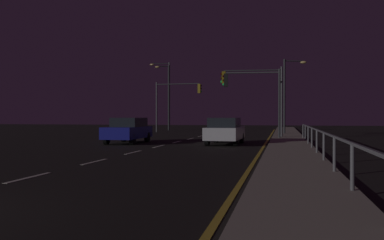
{
  "coord_description": "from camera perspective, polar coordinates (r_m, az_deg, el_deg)",
  "views": [
    {
      "loc": [
        6.66,
        -4.97,
        1.65
      ],
      "look_at": [
        -0.57,
        28.18,
        1.36
      ],
      "focal_mm": 39.01,
      "sensor_mm": 36.0,
      "label": 1
    }
  ],
  "objects": [
    {
      "name": "lane_markings_center",
      "position": [
        26.86,
        -2.08,
        -3.01
      ],
      "size": [
        0.14,
        50.0,
        0.01
      ],
      "color": "silver",
      "rests_on": "ground"
    },
    {
      "name": "traffic_light_mid_right",
      "position": [
        32.0,
        8.5,
        4.48
      ],
      "size": [
        4.67,
        0.57,
        5.25
      ],
      "color": "#4C4C51",
      "rests_on": "sidewalk_right"
    },
    {
      "name": "car_oncoming",
      "position": [
        25.96,
        -8.72,
        -1.34
      ],
      "size": [
        1.89,
        4.43,
        1.57
      ],
      "color": "navy",
      "rests_on": "ground"
    },
    {
      "name": "traffic_light_far_left",
      "position": [
        30.44,
        8.39,
        4.21
      ],
      "size": [
        4.14,
        0.6,
        4.92
      ],
      "color": "#2D3033",
      "rests_on": "sidewalk_right"
    },
    {
      "name": "street_lamp_far_end",
      "position": [
        38.13,
        13.03,
        4.27
      ],
      "size": [
        2.03,
        0.92,
        6.6
      ],
      "color": "#2D3033",
      "rests_on": "sidewalk_right"
    },
    {
      "name": "lane_edge_line",
      "position": [
        27.54,
        10.18,
        -2.94
      ],
      "size": [
        0.14,
        53.0,
        0.01
      ],
      "color": "gold",
      "rests_on": "ground"
    },
    {
      "name": "traffic_light_far_right",
      "position": [
        43.76,
        -2.16,
        3.3
      ],
      "size": [
        5.03,
        0.56,
        5.3
      ],
      "color": "#4C4C51",
      "rests_on": "ground"
    },
    {
      "name": "street_lamp_mid_block",
      "position": [
        51.56,
        -3.53,
        4.18
      ],
      "size": [
        2.51,
        0.51,
        8.31
      ],
      "color": "#4C4C51",
      "rests_on": "ground"
    },
    {
      "name": "barrier_fence",
      "position": [
        16.56,
        17.11,
        -2.19
      ],
      "size": [
        0.09,
        27.11,
        0.98
      ],
      "color": "#59595E",
      "rests_on": "sidewalk_right"
    },
    {
      "name": "sidewalk_right",
      "position": [
        22.53,
        13.28,
        -3.54
      ],
      "size": [
        2.3,
        77.0,
        0.14
      ],
      "primitive_type": "cube",
      "color": "#9E937F",
      "rests_on": "ground"
    },
    {
      "name": "ground_plane",
      "position": [
        23.49,
        -4.2,
        -3.53
      ],
      "size": [
        112.0,
        112.0,
        0.0
      ],
      "primitive_type": "plane",
      "color": "black",
      "rests_on": "ground"
    },
    {
      "name": "street_lamp_median",
      "position": [
        49.47,
        -3.48,
        3.89
      ],
      "size": [
        1.6,
        0.76,
        7.72
      ],
      "color": "#2D3033",
      "rests_on": "ground"
    },
    {
      "name": "car",
      "position": [
        24.58,
        4.54,
        -1.44
      ],
      "size": [
        1.91,
        4.44,
        1.57
      ],
      "color": "silver",
      "rests_on": "ground"
    }
  ]
}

